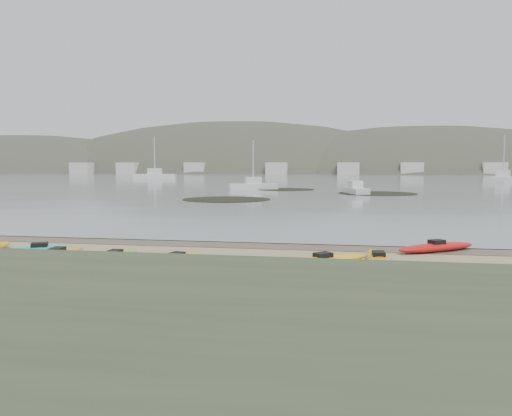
# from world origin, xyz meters

# --- Properties ---
(ground) EXTENTS (600.00, 600.00, 0.00)m
(ground) POSITION_xyz_m (0.00, 0.00, 0.00)
(ground) COLOR tan
(ground) RESTS_ON ground
(wet_sand) EXTENTS (60.00, 60.00, 0.00)m
(wet_sand) POSITION_xyz_m (0.00, -0.30, 0.00)
(wet_sand) COLOR brown
(wet_sand) RESTS_ON ground
(water) EXTENTS (1200.00, 1200.00, 0.00)m
(water) POSITION_xyz_m (0.00, 300.00, 0.01)
(water) COLOR slate
(water) RESTS_ON ground
(kayaks) EXTENTS (22.37, 7.22, 0.34)m
(kayaks) POSITION_xyz_m (-0.08, -3.94, 0.17)
(kayaks) COLOR #1CABAD
(kayaks) RESTS_ON ground
(kelp_mats) EXTENTS (23.28, 27.53, 0.04)m
(kelp_mats) POSITION_xyz_m (-0.57, 35.26, 0.03)
(kelp_mats) COLOR black
(kelp_mats) RESTS_ON water
(moored_boats) EXTENTS (101.33, 90.60, 1.31)m
(moored_boats) POSITION_xyz_m (7.05, 83.41, 0.58)
(moored_boats) COLOR silver
(moored_boats) RESTS_ON ground
(far_hills) EXTENTS (550.00, 135.00, 80.00)m
(far_hills) POSITION_xyz_m (39.38, 193.97, -15.93)
(far_hills) COLOR #384235
(far_hills) RESTS_ON ground
(far_town) EXTENTS (199.00, 5.00, 4.00)m
(far_town) POSITION_xyz_m (6.00, 145.00, 2.00)
(far_town) COLOR beige
(far_town) RESTS_ON ground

